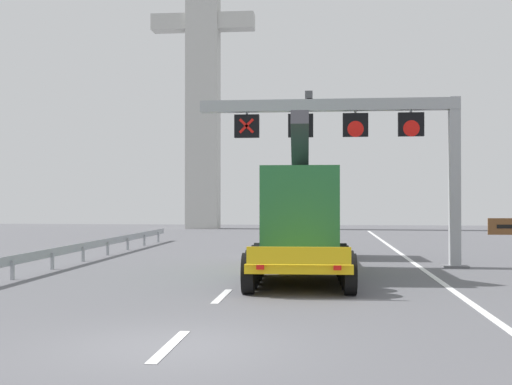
{
  "coord_description": "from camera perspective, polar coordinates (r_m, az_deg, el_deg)",
  "views": [
    {
      "loc": [
        2.64,
        -11.43,
        2.53
      ],
      "look_at": [
        0.18,
        13.1,
        2.78
      ],
      "focal_mm": 47.57,
      "sensor_mm": 36.0,
      "label": 1
    }
  ],
  "objects": [
    {
      "name": "ground",
      "position": [
        12.01,
        -7.31,
        -12.73
      ],
      "size": [
        112.0,
        112.0,
        0.0
      ],
      "primitive_type": "plane",
      "color": "#5B5B60"
    },
    {
      "name": "lane_markings",
      "position": [
        35.77,
        1.49,
        -4.63
      ],
      "size": [
        0.2,
        62.91,
        0.01
      ],
      "color": "silver",
      "rests_on": "ground"
    },
    {
      "name": "edge_line_right",
      "position": [
        23.84,
        14.38,
        -6.65
      ],
      "size": [
        0.2,
        63.0,
        0.01
      ],
      "primitive_type": "cube",
      "color": "silver",
      "rests_on": "ground"
    },
    {
      "name": "overhead_lane_gantry",
      "position": [
        26.03,
        8.95,
        5.03
      ],
      "size": [
        10.05,
        0.9,
        6.65
      ],
      "color": "#9EA0A5",
      "rests_on": "ground"
    },
    {
      "name": "heavy_haul_truck_yellow",
      "position": [
        25.44,
        3.79,
        -1.8
      ],
      "size": [
        3.33,
        14.12,
        5.3
      ],
      "color": "yellow",
      "rests_on": "ground"
    },
    {
      "name": "guardrail_left",
      "position": [
        27.08,
        -15.58,
        -4.73
      ],
      "size": [
        0.13,
        31.46,
        0.76
      ],
      "color": "#999EA3",
      "rests_on": "ground"
    },
    {
      "name": "bridge_pylon_distant",
      "position": [
        60.57,
        -4.47,
        11.22
      ],
      "size": [
        9.0,
        2.0,
        29.08
      ],
      "color": "#B7B7B2",
      "rests_on": "ground"
    }
  ]
}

